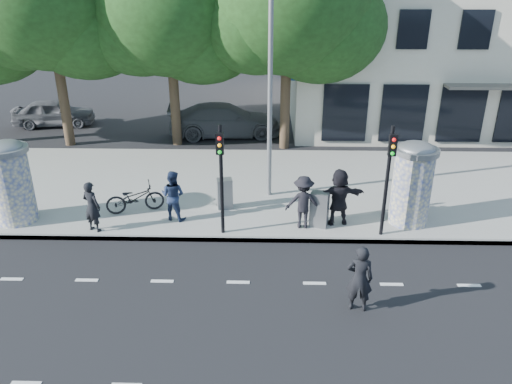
{
  "coord_description": "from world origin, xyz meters",
  "views": [
    {
      "loc": [
        0.73,
        -9.54,
        7.48
      ],
      "look_at": [
        0.42,
        3.5,
        1.66
      ],
      "focal_mm": 35.0,
      "sensor_mm": 36.0,
      "label": 1
    }
  ],
  "objects_px": {
    "cabinet_left": "(225,194)",
    "cabinet_right": "(319,209)",
    "bicycle": "(135,198)",
    "man_road": "(360,279)",
    "ped_c": "(173,195)",
    "traffic_pole_far": "(389,171)",
    "traffic_pole_near": "(221,170)",
    "ped_d": "(303,202)",
    "car_left": "(54,113)",
    "ped_b": "(92,207)",
    "ped_f": "(339,197)",
    "street_lamp": "(270,62)",
    "ad_column_left": "(11,180)",
    "car_right": "(225,120)",
    "ad_column_right": "(412,181)"
  },
  "relations": [
    {
      "from": "traffic_pole_near",
      "to": "ad_column_left",
      "type": "bearing_deg",
      "value": 173.89
    },
    {
      "from": "ad_column_left",
      "to": "ped_b",
      "type": "bearing_deg",
      "value": -12.97
    },
    {
      "from": "ped_b",
      "to": "ped_c",
      "type": "distance_m",
      "value": 2.46
    },
    {
      "from": "ped_c",
      "to": "car_right",
      "type": "height_order",
      "value": "ped_c"
    },
    {
      "from": "ped_d",
      "to": "cabinet_right",
      "type": "xyz_separation_m",
      "value": [
        0.51,
        0.09,
        -0.28
      ]
    },
    {
      "from": "ped_c",
      "to": "man_road",
      "type": "relative_size",
      "value": 0.95
    },
    {
      "from": "bicycle",
      "to": "cabinet_left",
      "type": "bearing_deg",
      "value": -101.53
    },
    {
      "from": "street_lamp",
      "to": "car_right",
      "type": "xyz_separation_m",
      "value": [
        -2.15,
        7.43,
        -4.01
      ]
    },
    {
      "from": "traffic_pole_near",
      "to": "ped_d",
      "type": "bearing_deg",
      "value": 11.06
    },
    {
      "from": "street_lamp",
      "to": "ped_b",
      "type": "height_order",
      "value": "street_lamp"
    },
    {
      "from": "ped_c",
      "to": "car_right",
      "type": "distance_m",
      "value": 9.38
    },
    {
      "from": "ad_column_right",
      "to": "man_road",
      "type": "distance_m",
      "value": 4.93
    },
    {
      "from": "ad_column_left",
      "to": "bicycle",
      "type": "xyz_separation_m",
      "value": [
        3.6,
        0.71,
        -0.89
      ]
    },
    {
      "from": "ad_column_right",
      "to": "ped_f",
      "type": "bearing_deg",
      "value": -175.75
    },
    {
      "from": "traffic_pole_near",
      "to": "bicycle",
      "type": "bearing_deg",
      "value": 154.73
    },
    {
      "from": "traffic_pole_far",
      "to": "ped_f",
      "type": "bearing_deg",
      "value": 149.25
    },
    {
      "from": "traffic_pole_near",
      "to": "car_left",
      "type": "bearing_deg",
      "value": 129.81
    },
    {
      "from": "ad_column_left",
      "to": "traffic_pole_near",
      "type": "distance_m",
      "value": 6.67
    },
    {
      "from": "ped_c",
      "to": "car_left",
      "type": "bearing_deg",
      "value": -35.37
    },
    {
      "from": "ad_column_right",
      "to": "ad_column_left",
      "type": "bearing_deg",
      "value": -179.08
    },
    {
      "from": "cabinet_left",
      "to": "cabinet_right",
      "type": "bearing_deg",
      "value": -33.14
    },
    {
      "from": "ped_b",
      "to": "ped_f",
      "type": "height_order",
      "value": "ped_f"
    },
    {
      "from": "ped_f",
      "to": "traffic_pole_near",
      "type": "bearing_deg",
      "value": 3.12
    },
    {
      "from": "ped_d",
      "to": "bicycle",
      "type": "relative_size",
      "value": 0.9
    },
    {
      "from": "ad_column_right",
      "to": "ped_f",
      "type": "xyz_separation_m",
      "value": [
        -2.24,
        -0.17,
        -0.48
      ]
    },
    {
      "from": "ped_b",
      "to": "car_left",
      "type": "xyz_separation_m",
      "value": [
        -5.85,
        11.67,
        -0.26
      ]
    },
    {
      "from": "ped_d",
      "to": "car_left",
      "type": "relative_size",
      "value": 0.42
    },
    {
      "from": "car_right",
      "to": "man_road",
      "type": "bearing_deg",
      "value": -168.96
    },
    {
      "from": "cabinet_left",
      "to": "ped_f",
      "type": "bearing_deg",
      "value": -27.38
    },
    {
      "from": "street_lamp",
      "to": "ped_c",
      "type": "distance_m",
      "value": 5.25
    },
    {
      "from": "ad_column_right",
      "to": "cabinet_left",
      "type": "xyz_separation_m",
      "value": [
        -5.87,
        0.87,
        -0.87
      ]
    },
    {
      "from": "street_lamp",
      "to": "car_right",
      "type": "height_order",
      "value": "street_lamp"
    },
    {
      "from": "ad_column_left",
      "to": "car_left",
      "type": "distance_m",
      "value": 11.54
    },
    {
      "from": "bicycle",
      "to": "traffic_pole_near",
      "type": "bearing_deg",
      "value": -133.77
    },
    {
      "from": "cabinet_right",
      "to": "ped_f",
      "type": "bearing_deg",
      "value": 32.91
    },
    {
      "from": "ad_column_right",
      "to": "street_lamp",
      "type": "height_order",
      "value": "street_lamp"
    },
    {
      "from": "ped_b",
      "to": "cabinet_left",
      "type": "relative_size",
      "value": 1.54
    },
    {
      "from": "ad_column_left",
      "to": "ad_column_right",
      "type": "distance_m",
      "value": 12.4
    },
    {
      "from": "cabinet_left",
      "to": "bicycle",
      "type": "bearing_deg",
      "value": 175.49
    },
    {
      "from": "traffic_pole_near",
      "to": "car_right",
      "type": "bearing_deg",
      "value": 94.19
    },
    {
      "from": "ad_column_left",
      "to": "cabinet_left",
      "type": "bearing_deg",
      "value": 9.29
    },
    {
      "from": "traffic_pole_far",
      "to": "ped_b",
      "type": "height_order",
      "value": "traffic_pole_far"
    },
    {
      "from": "cabinet_right",
      "to": "traffic_pole_far",
      "type": "bearing_deg",
      "value": -0.06
    },
    {
      "from": "ped_d",
      "to": "car_right",
      "type": "distance_m",
      "value": 10.31
    },
    {
      "from": "ad_column_left",
      "to": "man_road",
      "type": "bearing_deg",
      "value": -22.17
    },
    {
      "from": "man_road",
      "to": "ped_c",
      "type": "bearing_deg",
      "value": -32.2
    },
    {
      "from": "ad_column_left",
      "to": "ped_f",
      "type": "bearing_deg",
      "value": 0.19
    },
    {
      "from": "traffic_pole_far",
      "to": "bicycle",
      "type": "distance_m",
      "value": 8.09
    },
    {
      "from": "man_road",
      "to": "cabinet_right",
      "type": "bearing_deg",
      "value": -73.93
    },
    {
      "from": "street_lamp",
      "to": "ped_c",
      "type": "height_order",
      "value": "street_lamp"
    }
  ]
}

